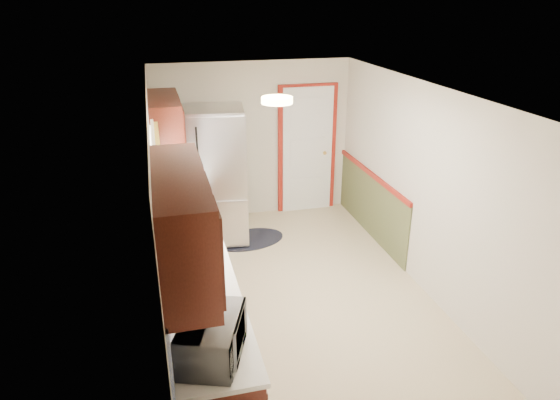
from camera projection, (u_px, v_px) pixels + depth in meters
room_shell at (300, 202)px, 5.41m from camera, size 3.20×5.20×2.52m
kitchen_run at (189, 260)px, 5.02m from camera, size 0.63×4.00×2.20m
back_wall_trim at (320, 161)px, 7.73m from camera, size 1.12×2.30×2.08m
ceiling_fixture at (277, 100)px, 4.72m from camera, size 0.30×0.30×0.06m
microwave at (212, 334)px, 3.41m from camera, size 0.50×0.65×0.39m
refrigerator at (216, 176)px, 6.91m from camera, size 0.88×0.84×1.91m
rug at (249, 239)px, 7.20m from camera, size 1.14×0.85×0.01m
cooktop at (181, 188)px, 6.49m from camera, size 0.50×0.60×0.02m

